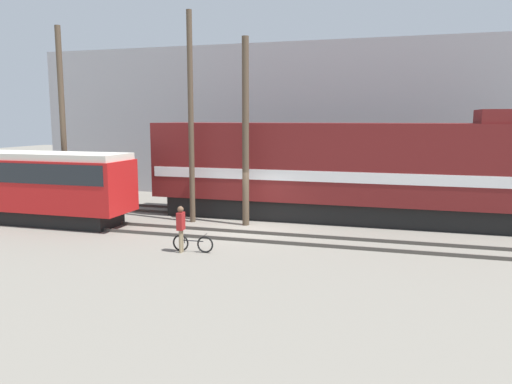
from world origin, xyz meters
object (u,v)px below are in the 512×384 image
at_px(person, 181,224).
at_px(utility_pole_right, 246,133).
at_px(freight_locomotive, 339,170).
at_px(streetcar, 26,182).
at_px(bicycle, 193,244).
at_px(utility_pole_left, 63,122).
at_px(utility_pole_center, 191,119).

bearing_deg(person, utility_pole_right, 80.95).
bearing_deg(freight_locomotive, streetcar, -161.83).
bearing_deg(bicycle, freight_locomotive, 59.23).
xyz_separation_m(streetcar, utility_pole_left, (0.46, 2.35, 2.85)).
xyz_separation_m(streetcar, person, (9.46, -2.95, -0.87)).
relative_size(person, utility_pole_right, 0.20).
relative_size(freight_locomotive, bicycle, 11.40).
xyz_separation_m(freight_locomotive, utility_pole_left, (-13.84, -2.35, 2.29)).
height_order(streetcar, person, streetcar).
bearing_deg(utility_pole_left, person, -30.47).
bearing_deg(utility_pole_center, person, -70.63).
height_order(freight_locomotive, bicycle, freight_locomotive).
relative_size(utility_pole_center, utility_pole_right, 1.15).
relative_size(freight_locomotive, utility_pole_center, 1.86).
xyz_separation_m(streetcar, utility_pole_center, (7.59, 2.35, 3.01)).
bearing_deg(streetcar, utility_pole_right, 12.84).
distance_m(person, utility_pole_left, 11.08).
bearing_deg(utility_pole_right, utility_pole_left, 180.00).
distance_m(streetcar, utility_pole_center, 8.50).
height_order(streetcar, utility_pole_left, utility_pole_left).
relative_size(freight_locomotive, utility_pole_right, 2.14).
xyz_separation_m(bicycle, utility_pole_right, (0.45, 5.13, 3.98)).
distance_m(person, utility_pole_right, 6.26).
distance_m(bicycle, utility_pole_left, 11.60).
relative_size(bicycle, utility_pole_right, 0.19).
bearing_deg(utility_pole_center, bicycle, -66.23).
distance_m(freight_locomotive, person, 9.16).
relative_size(utility_pole_left, utility_pole_right, 1.11).
bearing_deg(utility_pole_center, freight_locomotive, 19.28).
distance_m(streetcar, bicycle, 10.36).
height_order(freight_locomotive, streetcar, freight_locomotive).
distance_m(bicycle, utility_pole_center, 7.27).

